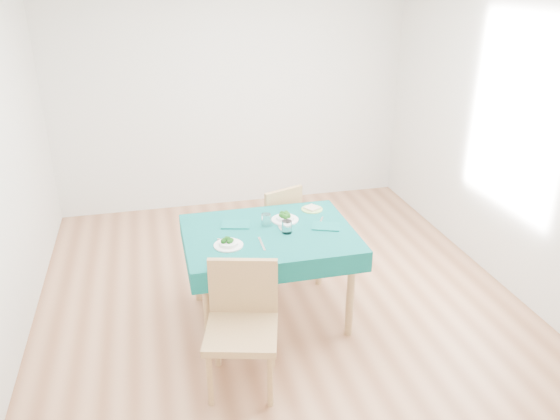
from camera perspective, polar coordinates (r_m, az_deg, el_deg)
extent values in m
cube|color=#8F5A3B|center=(4.71, 0.00, -9.61)|extent=(4.00, 4.50, 0.02)
cube|color=silver|center=(6.26, -5.05, 12.37)|extent=(4.00, 0.02, 2.70)
cube|color=silver|center=(2.21, 14.40, -11.15)|extent=(4.00, 0.02, 2.70)
cube|color=silver|center=(4.98, 23.18, 7.52)|extent=(0.02, 4.50, 2.70)
cube|color=#075652|center=(4.33, -1.09, -6.83)|extent=(1.28, 0.97, 0.76)
cube|color=#A27C4C|center=(3.55, -4.12, -10.63)|extent=(0.58, 0.61, 1.16)
cube|color=#A27C4C|center=(4.98, -0.74, -1.31)|extent=(0.50, 0.52, 0.94)
cube|color=silver|center=(3.98, -6.42, -3.68)|extent=(0.05, 0.18, 0.00)
cube|color=silver|center=(3.98, -1.91, -3.54)|extent=(0.02, 0.22, 0.00)
cube|color=silver|center=(4.25, -0.11, -1.59)|extent=(0.03, 0.20, 0.00)
cube|color=silver|center=(4.33, 4.27, -1.21)|extent=(0.10, 0.17, 0.00)
cube|color=#0B5F5A|center=(4.27, -4.64, -1.53)|extent=(0.25, 0.20, 0.01)
cube|color=#0B5F5A|center=(4.24, 4.81, -1.72)|extent=(0.25, 0.21, 0.01)
cylinder|color=white|center=(4.23, -1.46, -1.04)|extent=(0.08, 0.08, 0.10)
cylinder|color=white|center=(4.12, 0.72, -1.78)|extent=(0.08, 0.08, 0.10)
cylinder|color=#A2D467|center=(4.54, 3.36, 0.09)|extent=(0.18, 0.18, 0.01)
cube|color=beige|center=(4.53, 3.36, 0.23)|extent=(0.14, 0.14, 0.02)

